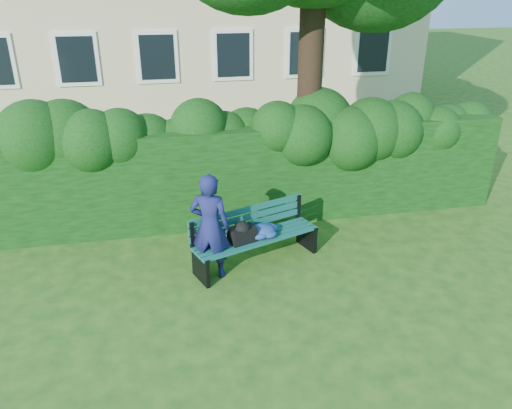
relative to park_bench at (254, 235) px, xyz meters
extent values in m
plane|color=#1E4A16|center=(0.06, -0.45, -0.50)|extent=(80.00, 80.00, 0.00)
cube|color=white|center=(-3.54, 9.53, 1.50)|extent=(1.30, 0.08, 1.60)
cube|color=black|center=(-3.54, 9.49, 1.50)|extent=(1.05, 0.04, 1.35)
cube|color=white|center=(-1.14, 9.53, 1.50)|extent=(1.30, 0.08, 1.60)
cube|color=black|center=(-1.14, 9.49, 1.50)|extent=(1.05, 0.04, 1.35)
cube|color=white|center=(1.26, 9.53, 1.50)|extent=(1.30, 0.08, 1.60)
cube|color=black|center=(1.26, 9.49, 1.50)|extent=(1.05, 0.04, 1.35)
cube|color=white|center=(3.66, 9.53, 1.50)|extent=(1.30, 0.08, 1.60)
cube|color=black|center=(3.66, 9.49, 1.50)|extent=(1.05, 0.04, 1.35)
cube|color=white|center=(6.06, 9.53, 1.50)|extent=(1.30, 0.08, 1.60)
cube|color=black|center=(6.06, 9.49, 1.50)|extent=(1.05, 0.04, 1.35)
cube|color=black|center=(0.06, 1.75, 0.40)|extent=(10.00, 1.00, 1.80)
cylinder|color=black|center=(1.45, 2.02, 2.12)|extent=(0.45, 0.45, 5.25)
cube|color=#105252|center=(0.09, -0.21, -0.05)|extent=(1.99, 0.80, 0.04)
cube|color=#105252|center=(0.05, -0.09, -0.05)|extent=(1.99, 0.80, 0.04)
cube|color=#105252|center=(0.01, 0.02, -0.05)|extent=(1.99, 0.80, 0.04)
cube|color=#105252|center=(-0.03, 0.13, -0.05)|extent=(1.99, 0.80, 0.04)
cube|color=#105252|center=(-0.06, 0.21, 0.08)|extent=(1.97, 0.74, 0.10)
cube|color=#105252|center=(-0.06, 0.22, 0.21)|extent=(1.97, 0.74, 0.10)
cube|color=#105252|center=(-0.06, 0.23, 0.34)|extent=(1.97, 0.74, 0.10)
cube|color=black|center=(-0.90, -0.37, -0.28)|extent=(0.23, 0.49, 0.44)
cube|color=black|center=(-0.99, -0.13, 0.15)|extent=(0.08, 0.08, 0.45)
cube|color=black|center=(-0.88, -0.42, -0.06)|extent=(0.20, 0.42, 0.05)
cube|color=black|center=(0.97, 0.30, -0.28)|extent=(0.23, 0.49, 0.44)
cube|color=black|center=(0.88, 0.55, 0.15)|extent=(0.08, 0.08, 0.45)
cube|color=black|center=(0.98, 0.25, -0.06)|extent=(0.20, 0.42, 0.05)
cube|color=white|center=(-0.29, -0.21, -0.02)|extent=(0.21, 0.18, 0.02)
cube|color=black|center=(-0.22, -0.13, 0.08)|extent=(0.47, 0.37, 0.23)
imported|color=#161A50|center=(-0.72, -0.22, 0.33)|extent=(0.71, 0.59, 1.66)
camera|label=1|loc=(-1.40, -6.85, 3.65)|focal=35.00mm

